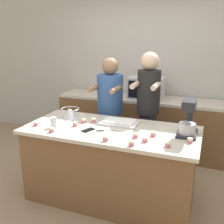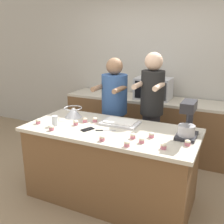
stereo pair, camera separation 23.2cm
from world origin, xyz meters
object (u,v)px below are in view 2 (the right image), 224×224
object	(u,v)px
person_right	(151,113)
baking_tray	(120,123)
cupcake_11	(95,120)
cupcake_12	(188,143)
cupcake_7	(163,146)
cupcake_9	(133,136)
person_left	(114,113)
cupcake_6	(151,135)
microwave_oven	(153,88)
cupcake_10	(38,121)
cupcake_4	(85,120)
cell_phone	(88,129)
stand_mixer	(188,122)
cupcake_8	(142,140)
knife	(104,130)
drinking_glass	(55,121)
cupcake_0	(74,110)
mixing_bowl	(73,112)
cupcake_3	(52,128)
cupcake_2	(76,123)
cupcake_1	(102,138)
cupcake_5	(127,144)

from	to	relation	value
person_right	baking_tray	world-z (taller)	person_right
cupcake_11	cupcake_12	xyz separation A→B (m)	(1.14, -0.23, 0.00)
cupcake_7	cupcake_9	size ratio (longest dim) A/B	1.00
baking_tray	cupcake_11	xyz separation A→B (m)	(-0.31, -0.06, 0.01)
cupcake_12	person_left	bearing A→B (deg)	144.57
cupcake_6	cupcake_7	distance (m)	0.29
microwave_oven	cupcake_10	xyz separation A→B (m)	(-0.88, -1.69, -0.17)
cupcake_4	cupcake_9	bearing A→B (deg)	-18.26
cell_phone	cupcake_4	world-z (taller)	cupcake_4
stand_mixer	cupcake_8	bearing A→B (deg)	-137.24
stand_mixer	knife	world-z (taller)	stand_mixer
microwave_oven	cupcake_10	distance (m)	1.92
cupcake_11	cupcake_4	bearing A→B (deg)	-151.07
drinking_glass	cupcake_0	world-z (taller)	drinking_glass
mixing_bowl	cupcake_6	world-z (taller)	mixing_bowl
drinking_glass	cupcake_4	bearing A→B (deg)	45.02
cupcake_9	cupcake_8	bearing A→B (deg)	-30.48
cell_phone	cupcake_12	distance (m)	1.08
baking_tray	microwave_oven	size ratio (longest dim) A/B	0.79
person_left	cupcake_4	xyz separation A→B (m)	(-0.09, -0.65, 0.08)
baking_tray	cupcake_3	size ratio (longest dim) A/B	7.58
cupcake_4	cupcake_8	size ratio (longest dim) A/B	1.00
person_left	cupcake_2	xyz separation A→B (m)	(-0.13, -0.78, 0.08)
mixing_bowl	cell_phone	bearing A→B (deg)	-38.77
stand_mixer	cupcake_7	world-z (taller)	stand_mixer
mixing_bowl	cupcake_10	xyz separation A→B (m)	(-0.23, -0.40, -0.04)
microwave_oven	cupcake_1	world-z (taller)	microwave_oven
cupcake_10	drinking_glass	bearing A→B (deg)	9.55
cupcake_1	cupcake_3	xyz separation A→B (m)	(-0.64, 0.02, 0.00)
cupcake_9	cupcake_11	bearing A→B (deg)	154.26
knife	cupcake_0	size ratio (longest dim) A/B	3.54
cupcake_8	cupcake_11	size ratio (longest dim) A/B	1.00
stand_mixer	mixing_bowl	size ratio (longest dim) A/B	1.67
cupcake_8	cupcake_12	size ratio (longest dim) A/B	1.00
cupcake_7	drinking_glass	bearing A→B (deg)	175.79
cupcake_0	cupcake_11	world-z (taller)	same
cupcake_0	cell_phone	bearing A→B (deg)	-44.58
cupcake_1	cupcake_2	distance (m)	0.57
baking_tray	cupcake_8	bearing A→B (deg)	-45.45
cupcake_0	cupcake_12	distance (m)	1.68
person_left	cupcake_4	bearing A→B (deg)	-97.73
person_left	microwave_oven	bearing A→B (deg)	66.73
drinking_glass	cupcake_0	size ratio (longest dim) A/B	2.01
drinking_glass	cupcake_8	bearing A→B (deg)	-2.76
drinking_glass	cupcake_5	world-z (taller)	drinking_glass
person_right	mixing_bowl	world-z (taller)	person_right
person_left	cupcake_6	xyz separation A→B (m)	(0.78, -0.77, 0.08)
cupcake_3	cupcake_1	bearing A→B (deg)	-1.84
cupcake_4	cupcake_8	world-z (taller)	same
person_right	cupcake_7	world-z (taller)	person_right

